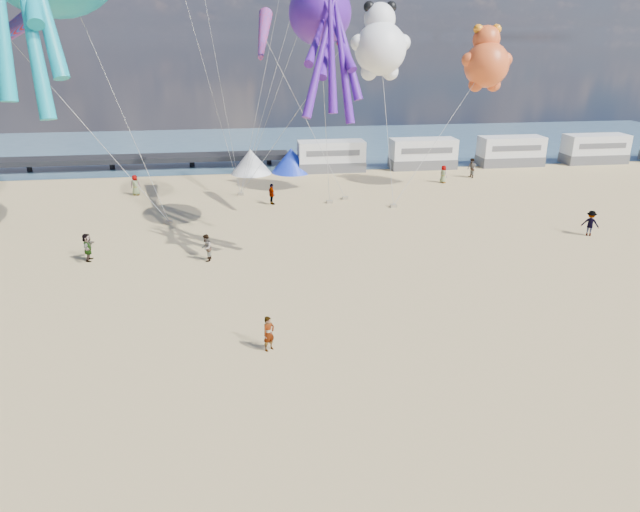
{
  "coord_description": "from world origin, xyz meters",
  "views": [
    {
      "loc": [
        -3.13,
        -15.98,
        12.61
      ],
      "look_at": [
        0.02,
        6.0,
        4.07
      ],
      "focal_mm": 32.0,
      "sensor_mm": 36.0,
      "label": 1
    }
  ],
  "objects_px": {
    "motorhome_1": "(423,154)",
    "beachgoer_6": "(135,185)",
    "beachgoer_4": "(88,247)",
    "beachgoer_7": "(206,248)",
    "windsock_left": "(6,35)",
    "motorhome_2": "(511,151)",
    "motorhome_0": "(331,156)",
    "beachgoer_3": "(272,194)",
    "sandbag_b": "(330,202)",
    "beachgoer_0": "(443,174)",
    "motorhome_3": "(595,149)",
    "sandbag_e": "(241,194)",
    "windsock_right": "(343,46)",
    "standing_person": "(269,333)",
    "beachgoer_1": "(472,168)",
    "kite_panda": "(380,49)",
    "kite_teddy_orange": "(486,65)",
    "sandbag_c": "(393,206)",
    "tent_blue": "(291,160)",
    "windsock_mid": "(263,35)",
    "sandbag_a": "(169,222)",
    "sandbag_d": "(345,198)",
    "beachgoer_2": "(590,223)",
    "kite_octopus_purple": "(320,13)",
    "tent_white": "(251,161)"
  },
  "relations": [
    {
      "from": "beachgoer_0",
      "to": "windsock_right",
      "type": "xyz_separation_m",
      "value": [
        -11.3,
        -9.42,
        11.24
      ]
    },
    {
      "from": "standing_person",
      "to": "windsock_right",
      "type": "relative_size",
      "value": 0.3
    },
    {
      "from": "beachgoer_0",
      "to": "beachgoer_4",
      "type": "height_order",
      "value": "beachgoer_4"
    },
    {
      "from": "sandbag_a",
      "to": "sandbag_d",
      "type": "distance_m",
      "value": 14.62
    },
    {
      "from": "beachgoer_7",
      "to": "windsock_mid",
      "type": "xyz_separation_m",
      "value": [
        4.3,
        9.7,
        11.95
      ]
    },
    {
      "from": "windsock_right",
      "to": "motorhome_3",
      "type": "bearing_deg",
      "value": 22.7
    },
    {
      "from": "tent_blue",
      "to": "windsock_mid",
      "type": "bearing_deg",
      "value": -102.54
    },
    {
      "from": "tent_white",
      "to": "beachgoer_1",
      "type": "distance_m",
      "value": 21.36
    },
    {
      "from": "beachgoer_2",
      "to": "sandbag_b",
      "type": "bearing_deg",
      "value": 3.51
    },
    {
      "from": "standing_person",
      "to": "beachgoer_7",
      "type": "bearing_deg",
      "value": 69.92
    },
    {
      "from": "motorhome_1",
      "to": "beachgoer_6",
      "type": "height_order",
      "value": "motorhome_1"
    },
    {
      "from": "motorhome_0",
      "to": "beachgoer_1",
      "type": "xyz_separation_m",
      "value": [
        12.8,
        -4.86,
        -0.57
      ]
    },
    {
      "from": "motorhome_3",
      "to": "sandbag_d",
      "type": "bearing_deg",
      "value": -159.69
    },
    {
      "from": "sandbag_b",
      "to": "sandbag_e",
      "type": "distance_m",
      "value": 7.96
    },
    {
      "from": "sandbag_a",
      "to": "windsock_left",
      "type": "xyz_separation_m",
      "value": [
        -7.44,
        -3.82,
        12.62
      ]
    },
    {
      "from": "beachgoer_6",
      "to": "sandbag_b",
      "type": "height_order",
      "value": "beachgoer_6"
    },
    {
      "from": "motorhome_3",
      "to": "windsock_right",
      "type": "xyz_separation_m",
      "value": [
        -30.34,
        -15.79,
        10.54
      ]
    },
    {
      "from": "sandbag_e",
      "to": "windsock_left",
      "type": "distance_m",
      "value": 21.06
    },
    {
      "from": "windsock_right",
      "to": "windsock_left",
      "type": "bearing_deg",
      "value": -174.69
    },
    {
      "from": "motorhome_3",
      "to": "windsock_left",
      "type": "relative_size",
      "value": 1.0
    },
    {
      "from": "beachgoer_3",
      "to": "motorhome_0",
      "type": "bearing_deg",
      "value": -51.0
    },
    {
      "from": "beachgoer_1",
      "to": "sandbag_b",
      "type": "bearing_deg",
      "value": -71.58
    },
    {
      "from": "sandbag_a",
      "to": "tent_white",
      "type": "bearing_deg",
      "value": 67.71
    },
    {
      "from": "windsock_mid",
      "to": "windsock_right",
      "type": "relative_size",
      "value": 1.25
    },
    {
      "from": "beachgoer_0",
      "to": "beachgoer_3",
      "type": "bearing_deg",
      "value": 82.32
    },
    {
      "from": "windsock_left",
      "to": "motorhome_2",
      "type": "bearing_deg",
      "value": 39.92
    },
    {
      "from": "kite_panda",
      "to": "kite_teddy_orange",
      "type": "bearing_deg",
      "value": 27.37
    },
    {
      "from": "motorhome_1",
      "to": "standing_person",
      "type": "height_order",
      "value": "motorhome_1"
    },
    {
      "from": "motorhome_2",
      "to": "beachgoer_7",
      "type": "relative_size",
      "value": 3.97
    },
    {
      "from": "motorhome_2",
      "to": "sandbag_a",
      "type": "distance_m",
      "value": 36.83
    },
    {
      "from": "tent_blue",
      "to": "windsock_right",
      "type": "relative_size",
      "value": 0.75
    },
    {
      "from": "motorhome_0",
      "to": "windsock_left",
      "type": "height_order",
      "value": "windsock_left"
    },
    {
      "from": "motorhome_1",
      "to": "beachgoer_4",
      "type": "distance_m",
      "value": 35.71
    },
    {
      "from": "beachgoer_4",
      "to": "sandbag_b",
      "type": "bearing_deg",
      "value": -58.43
    },
    {
      "from": "beachgoer_6",
      "to": "kite_teddy_orange",
      "type": "distance_m",
      "value": 30.8
    },
    {
      "from": "beachgoer_4",
      "to": "beachgoer_7",
      "type": "xyz_separation_m",
      "value": [
        7.05,
        -1.07,
        -0.03
      ]
    },
    {
      "from": "beachgoer_3",
      "to": "windsock_right",
      "type": "relative_size",
      "value": 0.32
    },
    {
      "from": "beachgoer_3",
      "to": "sandbag_b",
      "type": "height_order",
      "value": "beachgoer_3"
    },
    {
      "from": "standing_person",
      "to": "kite_octopus_purple",
      "type": "height_order",
      "value": "kite_octopus_purple"
    },
    {
      "from": "tent_blue",
      "to": "beachgoer_1",
      "type": "relative_size",
      "value": 2.14
    },
    {
      "from": "motorhome_3",
      "to": "beachgoer_7",
      "type": "relative_size",
      "value": 3.97
    },
    {
      "from": "motorhome_1",
      "to": "beachgoer_0",
      "type": "xyz_separation_m",
      "value": [
        -0.03,
        -6.37,
        -0.7
      ]
    },
    {
      "from": "sandbag_b",
      "to": "sandbag_c",
      "type": "height_order",
      "value": "same"
    },
    {
      "from": "motorhome_1",
      "to": "standing_person",
      "type": "xyz_separation_m",
      "value": [
        -17.75,
        -34.39,
        -0.71
      ]
    },
    {
      "from": "beachgoer_3",
      "to": "kite_teddy_orange",
      "type": "xyz_separation_m",
      "value": [
        17.82,
        1.78,
        9.67
      ]
    },
    {
      "from": "windsock_mid",
      "to": "windsock_right",
      "type": "xyz_separation_m",
      "value": [
        5.2,
        -2.13,
        -0.74
      ]
    },
    {
      "from": "motorhome_2",
      "to": "sandbag_e",
      "type": "xyz_separation_m",
      "value": [
        -28.15,
        -8.23,
        -1.39
      ]
    },
    {
      "from": "beachgoer_2",
      "to": "sandbag_c",
      "type": "xyz_separation_m",
      "value": [
        -11.36,
        8.57,
        -0.76
      ]
    },
    {
      "from": "beachgoer_7",
      "to": "motorhome_1",
      "type": "bearing_deg",
      "value": 145.28
    },
    {
      "from": "motorhome_2",
      "to": "sandbag_c",
      "type": "bearing_deg",
      "value": -139.82
    }
  ]
}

